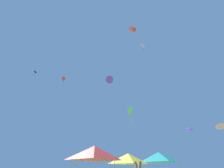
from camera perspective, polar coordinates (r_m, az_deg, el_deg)
name	(u,v)px	position (r m, az deg, el deg)	size (l,w,h in m)	color
canopy_tent_teal	(159,157)	(20.62, 18.93, -26.69)	(3.57, 3.57, 3.82)	#9E9EA3
canopy_tent_red	(94,153)	(12.71, -7.40, -26.42)	(3.31, 3.31, 3.54)	#9E9EA3
canopy_tent_yellow	(128,159)	(17.17, 6.77, -28.32)	(3.19, 3.19, 3.41)	#9E9EA3
kite_lime_diamond	(129,112)	(24.51, 7.24, -11.36)	(1.13, 1.11, 2.64)	#75D138
kite_purple_diamond	(190,129)	(31.12, 29.51, -15.84)	(0.99, 1.20, 0.83)	purple
kite_red_box	(132,29)	(19.45, 8.39, 21.61)	(0.96, 1.13, 1.24)	red
kite_pink_diamond	(143,46)	(35.29, 12.84, 15.23)	(1.28, 1.29, 2.91)	pink
kite_red_diamond	(64,79)	(32.54, -19.42, 1.98)	(0.74, 0.74, 1.90)	red
kite_black_box	(35,72)	(33.33, -29.23, 4.30)	(0.60, 0.37, 1.32)	black
kite_purple_delta	(109,80)	(25.18, -1.06, 1.82)	(1.57, 1.11, 1.33)	purple
kite_pink_delta	(222,126)	(23.21, 38.64, -13.56)	(2.00, 1.99, 2.73)	pink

